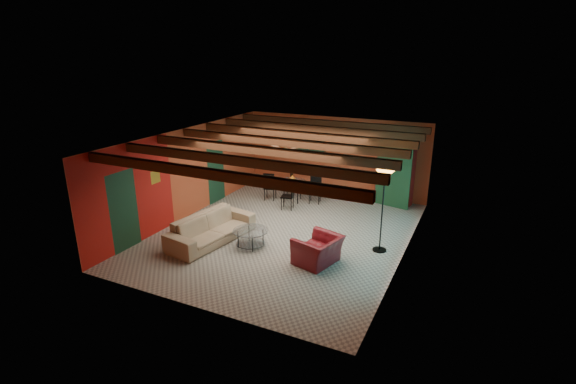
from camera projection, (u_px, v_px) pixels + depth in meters
The scene contains 11 objects.
room at pixel (287, 150), 11.15m from camera, with size 6.52×8.01×2.71m.
sofa at pixel (211, 228), 11.20m from camera, with size 2.52×0.99×0.74m, color #967D61.
armchair at pixel (318, 250), 10.05m from camera, with size 1.04×0.91×0.67m, color maroon.
coffee_table at pixel (251, 238), 10.93m from camera, with size 0.92×0.92×0.47m, color silver, non-canonical shape.
dining_table at pixel (292, 187), 14.17m from camera, with size 1.88×1.88×0.98m, color silver, non-canonical shape.
armoire at pixel (395, 175), 13.76m from camera, with size 1.13×0.55×1.97m, color maroon.
floor_lamp at pixel (382, 211), 10.44m from camera, with size 0.44×0.44×2.13m, color black, non-canonical shape.
ceiling_fan at pixel (285, 150), 11.06m from camera, with size 1.50×1.50×0.44m, color #472614, non-canonical shape.
painting at pixel (311, 145), 15.04m from camera, with size 1.05×0.03×0.65m, color black.
potted_plant at pixel (398, 137), 13.37m from camera, with size 0.47×0.41×0.53m, color #26661E.
vase at pixel (292, 170), 13.98m from camera, with size 0.20×0.20×0.21m, color orange.
Camera 1 is at (4.74, -9.74, 4.84)m, focal length 26.34 mm.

